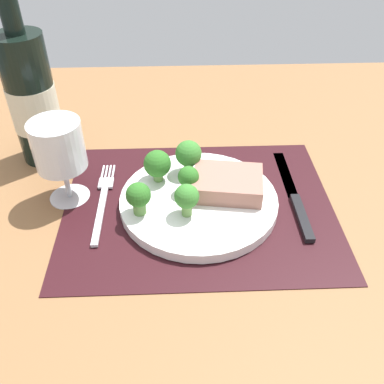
% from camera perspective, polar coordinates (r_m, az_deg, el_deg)
% --- Properties ---
extents(ground_plane, '(1.40, 1.10, 0.03)m').
position_cam_1_polar(ground_plane, '(0.68, 0.87, -2.89)').
color(ground_plane, brown).
extents(placemat, '(0.42, 0.33, 0.00)m').
position_cam_1_polar(placemat, '(0.67, 0.89, -1.83)').
color(placemat, black).
rests_on(placemat, ground_plane).
extents(plate, '(0.24, 0.24, 0.02)m').
position_cam_1_polar(plate, '(0.66, 0.90, -1.21)').
color(plate, white).
rests_on(plate, placemat).
extents(steak, '(0.12, 0.10, 0.03)m').
position_cam_1_polar(steak, '(0.66, 4.77, 1.16)').
color(steak, '#9E6B5B').
rests_on(steak, plate).
extents(broccoli_near_steak, '(0.04, 0.04, 0.06)m').
position_cam_1_polar(broccoli_near_steak, '(0.68, -0.48, 5.09)').
color(broccoli_near_steak, '#5B8942').
rests_on(broccoli_near_steak, plate).
extents(broccoli_near_fork, '(0.04, 0.04, 0.05)m').
position_cam_1_polar(broccoli_near_fork, '(0.60, -0.72, -0.73)').
color(broccoli_near_fork, '#6B994C').
rests_on(broccoli_near_fork, plate).
extents(broccoli_center, '(0.04, 0.04, 0.05)m').
position_cam_1_polar(broccoli_center, '(0.61, -7.20, -0.59)').
color(broccoli_center, '#5B8942').
rests_on(broccoli_center, plate).
extents(broccoli_front_edge, '(0.03, 0.03, 0.05)m').
position_cam_1_polar(broccoli_front_edge, '(0.65, -0.48, 1.91)').
color(broccoli_front_edge, '#5B8942').
rests_on(broccoli_front_edge, plate).
extents(broccoli_back_left, '(0.04, 0.04, 0.05)m').
position_cam_1_polar(broccoli_back_left, '(0.67, -4.67, 3.74)').
color(broccoli_back_left, '#6B994C').
rests_on(broccoli_back_left, plate).
extents(fork, '(0.02, 0.19, 0.01)m').
position_cam_1_polar(fork, '(0.68, -11.88, -1.09)').
color(fork, silver).
rests_on(fork, placemat).
extents(knife, '(0.02, 0.23, 0.01)m').
position_cam_1_polar(knife, '(0.69, 13.67, -0.87)').
color(knife, black).
rests_on(knife, placemat).
extents(wine_bottle, '(0.08, 0.08, 0.30)m').
position_cam_1_polar(wine_bottle, '(0.77, -20.62, 11.60)').
color(wine_bottle, black).
rests_on(wine_bottle, ground_plane).
extents(wine_glass, '(0.08, 0.08, 0.14)m').
position_cam_1_polar(wine_glass, '(0.66, -17.41, 5.44)').
color(wine_glass, silver).
rests_on(wine_glass, ground_plane).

